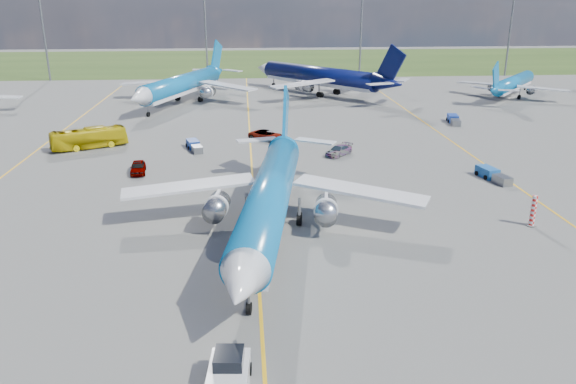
{
  "coord_description": "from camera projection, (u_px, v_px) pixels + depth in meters",
  "views": [
    {
      "loc": [
        -0.77,
        -39.01,
        20.58
      ],
      "look_at": [
        2.94,
        8.06,
        4.0
      ],
      "focal_mm": 35.0,
      "sensor_mm": 36.0,
      "label": 1
    }
  ],
  "objects": [
    {
      "name": "ground",
      "position": [
        258.0,
        276.0,
        43.56
      ],
      "size": [
        400.0,
        400.0,
        0.0
      ],
      "primitive_type": "plane",
      "color": "#585855",
      "rests_on": "ground"
    },
    {
      "name": "grass_strip",
      "position": [
        245.0,
        61.0,
        184.65
      ],
      "size": [
        400.0,
        80.0,
        0.01
      ],
      "primitive_type": "cube",
      "color": "#2D4719",
      "rests_on": "ground"
    },
    {
      "name": "taxiway_lines",
      "position": [
        253.0,
        171.0,
        69.63
      ],
      "size": [
        60.25,
        160.0,
        0.02
      ],
      "color": "yellow",
      "rests_on": "ground"
    },
    {
      "name": "floodlight_masts",
      "position": [
        284.0,
        28.0,
        143.61
      ],
      "size": [
        202.2,
        0.5,
        22.7
      ],
      "color": "slate",
      "rests_on": "ground"
    },
    {
      "name": "warning_post",
      "position": [
        533.0,
        211.0,
        52.52
      ],
      "size": [
        0.5,
        0.5,
        3.0
      ],
      "primitive_type": "cylinder",
      "color": "red",
      "rests_on": "ground"
    },
    {
      "name": "bg_jet_nnw",
      "position": [
        183.0,
        103.0,
        113.08
      ],
      "size": [
        44.34,
        50.09,
        10.89
      ],
      "primitive_type": null,
      "rotation": [
        0.0,
        0.0,
        -0.36
      ],
      "color": "#0C68A9",
      "rests_on": "ground"
    },
    {
      "name": "bg_jet_n",
      "position": [
        319.0,
        94.0,
        123.62
      ],
      "size": [
        53.56,
        54.89,
        11.45
      ],
      "primitive_type": null,
      "rotation": [
        0.0,
        0.0,
        3.84
      ],
      "color": "#070E40",
      "rests_on": "ground"
    },
    {
      "name": "bg_jet_ne",
      "position": [
        512.0,
        97.0,
        120.62
      ],
      "size": [
        39.53,
        40.47,
        8.44
      ],
      "primitive_type": null,
      "rotation": [
        0.0,
        0.0,
        2.44
      ],
      "color": "#0C68A9",
      "rests_on": "ground"
    },
    {
      "name": "main_airliner",
      "position": [
        270.0,
        235.0,
        51.04
      ],
      "size": [
        36.74,
        44.76,
        10.6
      ],
      "primitive_type": null,
      "rotation": [
        0.0,
        0.0,
        -0.16
      ],
      "color": "#0C68A9",
      "rests_on": "ground"
    },
    {
      "name": "pushback_tug",
      "position": [
        228.0,
        377.0,
        30.77
      ],
      "size": [
        2.54,
        6.0,
        2.01
      ],
      "rotation": [
        0.0,
        0.0,
        -0.08
      ],
      "color": "silver",
      "rests_on": "ground"
    },
    {
      "name": "apron_bus",
      "position": [
        89.0,
        138.0,
        79.46
      ],
      "size": [
        10.49,
        6.76,
        2.92
      ],
      "primitive_type": "imported",
      "rotation": [
        0.0,
        0.0,
        2.02
      ],
      "color": "gold",
      "rests_on": "ground"
    },
    {
      "name": "service_car_a",
      "position": [
        138.0,
        167.0,
        68.41
      ],
      "size": [
        2.28,
        4.58,
        1.5
      ],
      "primitive_type": "imported",
      "rotation": [
        0.0,
        0.0,
        0.12
      ],
      "color": "#999999",
      "rests_on": "ground"
    },
    {
      "name": "service_car_b",
      "position": [
        267.0,
        135.0,
        84.06
      ],
      "size": [
        5.93,
        5.12,
        1.52
      ],
      "primitive_type": "imported",
      "rotation": [
        0.0,
        0.0,
        0.98
      ],
      "color": "#999999",
      "rests_on": "ground"
    },
    {
      "name": "service_car_c",
      "position": [
        339.0,
        150.0,
        76.16
      ],
      "size": [
        4.62,
        4.81,
        1.38
      ],
      "primitive_type": "imported",
      "rotation": [
        0.0,
        0.0,
        -0.74
      ],
      "color": "#999999",
      "rests_on": "ground"
    },
    {
      "name": "baggage_tug_w",
      "position": [
        492.0,
        175.0,
        66.17
      ],
      "size": [
        2.56,
        5.57,
        1.21
      ],
      "rotation": [
        0.0,
        0.0,
        0.22
      ],
      "color": "#1A57A1",
      "rests_on": "ground"
    },
    {
      "name": "baggage_tug_c",
      "position": [
        194.0,
        146.0,
        79.1
      ],
      "size": [
        2.78,
        5.29,
        1.15
      ],
      "rotation": [
        0.0,
        0.0,
        0.29
      ],
      "color": "navy",
      "rests_on": "ground"
    },
    {
      "name": "baggage_tug_e",
      "position": [
        454.0,
        120.0,
        95.42
      ],
      "size": [
        2.43,
        5.67,
        1.23
      ],
      "rotation": [
        0.0,
        0.0,
        -0.18
      ],
      "color": "#1A399C",
      "rests_on": "ground"
    }
  ]
}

